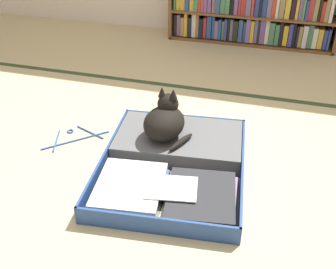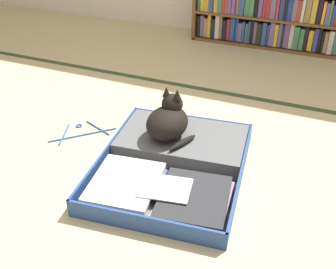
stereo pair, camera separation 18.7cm
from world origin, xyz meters
name	(u,v)px [view 1 (the left image)]	position (x,y,z in m)	size (l,w,h in m)	color
ground_plane	(148,194)	(0.00, 0.00, 0.00)	(10.00, 10.00, 0.00)	#CAB787
tatami_border	(200,89)	(0.00, 1.17, 0.00)	(4.80, 0.05, 0.00)	#344627
bookshelf	(253,1)	(0.22, 2.25, 0.37)	(1.48, 0.27, 0.75)	brown
open_suitcase	(173,161)	(0.06, 0.24, 0.04)	(0.81, 0.95, 0.09)	navy
black_cat	(165,121)	(-0.03, 0.38, 0.19)	(0.28, 0.29, 0.27)	black
clothes_hanger	(74,137)	(-0.57, 0.34, 0.01)	(0.30, 0.29, 0.01)	#2B5694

